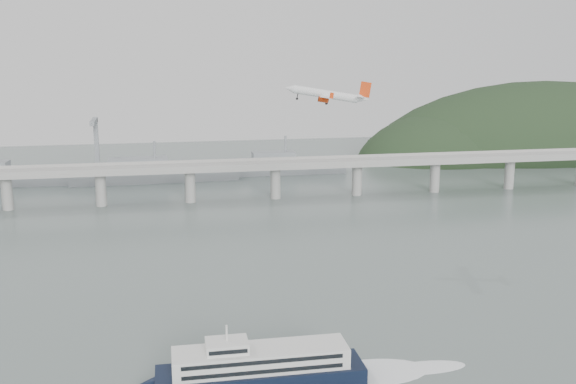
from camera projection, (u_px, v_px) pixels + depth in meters
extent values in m
plane|color=slate|center=(322.00, 346.00, 203.97)|extent=(900.00, 900.00, 0.00)
cube|color=#979794|center=(242.00, 166.00, 391.58)|extent=(800.00, 22.00, 2.20)
cube|color=#979794|center=(244.00, 166.00, 381.08)|extent=(800.00, 0.60, 1.80)
cube|color=#979794|center=(239.00, 160.00, 401.23)|extent=(800.00, 0.60, 1.80)
cylinder|color=#979794|center=(7.00, 193.00, 370.13)|extent=(6.00, 6.00, 21.00)
cylinder|color=#979794|center=(101.00, 189.00, 379.25)|extent=(6.00, 6.00, 21.00)
cylinder|color=#979794|center=(190.00, 186.00, 388.36)|extent=(6.00, 6.00, 21.00)
cylinder|color=#979794|center=(275.00, 183.00, 397.48)|extent=(6.00, 6.00, 21.00)
cylinder|color=#979794|center=(357.00, 180.00, 406.60)|extent=(6.00, 6.00, 21.00)
cylinder|color=#979794|center=(435.00, 177.00, 415.72)|extent=(6.00, 6.00, 21.00)
cylinder|color=#979794|center=(509.00, 174.00, 424.83)|extent=(6.00, 6.00, 21.00)
ellipsoid|color=black|center=(539.00, 173.00, 573.71)|extent=(320.00, 150.00, 156.00)
ellipsoid|color=black|center=(439.00, 172.00, 545.50)|extent=(140.00, 110.00, 96.00)
cube|color=slate|center=(156.00, 175.00, 448.27)|extent=(110.55, 21.43, 8.00)
cube|color=slate|center=(138.00, 164.00, 444.54)|extent=(39.01, 16.73, 8.00)
cylinder|color=slate|center=(155.00, 152.00, 444.83)|extent=(1.60, 1.60, 14.00)
cube|color=slate|center=(285.00, 168.00, 474.27)|extent=(85.00, 13.60, 8.00)
cube|color=slate|center=(274.00, 157.00, 471.01)|extent=(29.75, 11.90, 8.00)
cylinder|color=slate|center=(285.00, 146.00, 470.84)|extent=(1.60, 1.60, 14.00)
cube|color=slate|center=(97.00, 146.00, 471.12)|extent=(3.00, 3.00, 40.00)
cube|color=slate|center=(94.00, 122.00, 457.66)|extent=(3.00, 28.00, 3.00)
cube|color=black|center=(261.00, 375.00, 181.47)|extent=(56.03, 13.73, 4.48)
cube|color=silver|center=(261.00, 358.00, 180.39)|extent=(47.06, 11.45, 5.60)
cube|color=black|center=(264.00, 362.00, 174.65)|extent=(42.53, 0.41, 1.12)
cube|color=black|center=(264.00, 372.00, 175.23)|extent=(42.53, 0.41, 1.12)
cube|color=black|center=(258.00, 344.00, 185.51)|extent=(42.53, 0.41, 1.12)
cube|color=black|center=(258.00, 353.00, 186.08)|extent=(42.53, 0.41, 1.12)
cube|color=silver|center=(227.00, 346.00, 177.89)|extent=(11.23, 7.89, 2.91)
cube|color=black|center=(228.00, 352.00, 174.07)|extent=(10.07, 0.19, 1.12)
cylinder|color=silver|center=(227.00, 333.00, 177.12)|extent=(0.56, 0.56, 4.48)
ellipsoid|color=white|center=(372.00, 372.00, 187.49)|extent=(32.32, 16.29, 0.22)
ellipsoid|color=white|center=(425.00, 368.00, 190.27)|extent=(24.22, 8.19, 0.22)
cylinder|color=white|center=(326.00, 94.00, 265.44)|extent=(25.36, 11.55, 7.02)
cone|color=white|center=(289.00, 88.00, 266.32)|extent=(4.94, 4.42, 3.80)
cone|color=white|center=(364.00, 99.00, 264.45)|extent=(5.60, 4.35, 3.94)
cube|color=white|center=(328.00, 97.00, 265.55)|extent=(12.79, 31.02, 2.59)
cube|color=white|center=(362.00, 97.00, 264.40)|extent=(5.77, 11.31, 1.22)
cube|color=red|center=(365.00, 90.00, 263.82)|extent=(4.90, 1.49, 6.47)
cylinder|color=red|center=(324.00, 99.00, 270.77)|extent=(4.56, 3.31, 2.65)
cylinder|color=black|center=(319.00, 98.00, 270.89)|extent=(1.20, 2.14, 2.12)
cube|color=white|center=(324.00, 97.00, 270.62)|extent=(2.39, 0.86, 1.43)
cylinder|color=red|center=(323.00, 100.00, 260.93)|extent=(4.56, 3.31, 2.65)
cylinder|color=black|center=(318.00, 99.00, 261.04)|extent=(1.20, 2.14, 2.12)
cube|color=white|center=(324.00, 97.00, 260.77)|extent=(2.39, 0.86, 1.43)
cylinder|color=black|center=(327.00, 101.00, 268.16)|extent=(0.74, 0.43, 2.22)
cylinder|color=black|center=(327.00, 103.00, 268.34)|extent=(1.21, 0.64, 1.16)
cylinder|color=black|center=(327.00, 101.00, 263.51)|extent=(0.74, 0.43, 2.22)
cylinder|color=black|center=(326.00, 104.00, 263.68)|extent=(1.21, 0.64, 1.16)
cylinder|color=black|center=(297.00, 96.00, 266.55)|extent=(0.74, 0.43, 2.22)
cylinder|color=black|center=(297.00, 99.00, 266.72)|extent=(1.21, 0.64, 1.16)
cube|color=red|center=(333.00, 94.00, 280.46)|extent=(1.77, 0.60, 2.38)
cube|color=red|center=(332.00, 96.00, 250.03)|extent=(1.77, 0.60, 2.38)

